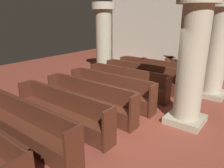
% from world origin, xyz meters
% --- Properties ---
extents(ground_plane, '(19.20, 19.20, 0.00)m').
position_xyz_m(ground_plane, '(0.00, 0.00, 0.00)').
color(ground_plane, brown).
extents(back_wall, '(10.00, 0.16, 4.50)m').
position_xyz_m(back_wall, '(0.00, 6.08, 2.25)').
color(back_wall, beige).
rests_on(back_wall, ground).
extents(pew_row_0, '(3.19, 0.46, 0.96)m').
position_xyz_m(pew_row_0, '(-1.05, 3.77, 0.51)').
color(pew_row_0, '#562819').
rests_on(pew_row_0, ground).
extents(pew_row_1, '(3.19, 0.46, 0.96)m').
position_xyz_m(pew_row_1, '(-1.05, 2.76, 0.51)').
color(pew_row_1, '#562819').
rests_on(pew_row_1, ground).
extents(pew_row_2, '(3.19, 0.47, 0.96)m').
position_xyz_m(pew_row_2, '(-1.05, 1.75, 0.51)').
color(pew_row_2, '#562819').
rests_on(pew_row_2, ground).
extents(pew_row_3, '(3.19, 0.46, 0.96)m').
position_xyz_m(pew_row_3, '(-1.05, 0.74, 0.51)').
color(pew_row_3, '#562819').
rests_on(pew_row_3, ground).
extents(pew_row_4, '(3.19, 0.46, 0.96)m').
position_xyz_m(pew_row_4, '(-1.05, -0.27, 0.51)').
color(pew_row_4, '#562819').
rests_on(pew_row_4, ground).
extents(pew_row_5, '(3.19, 0.47, 0.96)m').
position_xyz_m(pew_row_5, '(-1.05, -1.28, 0.51)').
color(pew_row_5, '#562819').
rests_on(pew_row_5, ground).
extents(pew_row_6, '(3.19, 0.46, 0.96)m').
position_xyz_m(pew_row_6, '(-1.05, -2.29, 0.51)').
color(pew_row_6, '#562819').
rests_on(pew_row_6, ground).
extents(pillar_aisle_side, '(1.06, 1.06, 3.35)m').
position_xyz_m(pillar_aisle_side, '(1.40, 3.50, 1.75)').
color(pillar_aisle_side, tan).
rests_on(pillar_aisle_side, ground).
extents(pillar_far_side, '(1.06, 1.06, 3.35)m').
position_xyz_m(pillar_far_side, '(-3.46, 3.32, 1.75)').
color(pillar_far_side, tan).
rests_on(pillar_far_side, ground).
extents(pillar_aisle_rear, '(1.01, 1.01, 3.35)m').
position_xyz_m(pillar_aisle_rear, '(1.40, 0.92, 1.75)').
color(pillar_aisle_rear, tan).
rests_on(pillar_aisle_rear, ground).
extents(lectern, '(0.48, 0.45, 1.08)m').
position_xyz_m(lectern, '(-0.77, 4.74, 0.45)').
color(lectern, brown).
rests_on(lectern, ground).
extents(hymn_book, '(0.15, 0.19, 0.02)m').
position_xyz_m(hymn_book, '(-1.63, 3.95, 0.97)').
color(hymn_book, maroon).
rests_on(hymn_book, pew_row_0).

